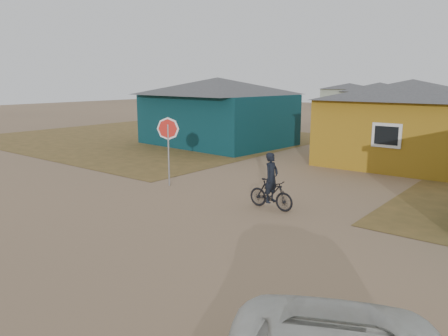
{
  "coord_description": "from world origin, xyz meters",
  "views": [
    {
      "loc": [
        8.36,
        -6.95,
        3.91
      ],
      "look_at": [
        0.4,
        3.0,
        1.3
      ],
      "focal_mm": 35.0,
      "sensor_mm": 36.0,
      "label": 1
    }
  ],
  "objects": [
    {
      "name": "ground",
      "position": [
        0.0,
        0.0,
        0.0
      ],
      "size": [
        120.0,
        120.0,
        0.0
      ],
      "primitive_type": "plane",
      "color": "#917254"
    },
    {
      "name": "grass_nw",
      "position": [
        -14.0,
        13.0,
        0.01
      ],
      "size": [
        20.0,
        18.0,
        0.0
      ],
      "primitive_type": "cube",
      "color": "brown",
      "rests_on": "ground"
    },
    {
      "name": "cyclist",
      "position": [
        1.45,
        3.98,
        0.64
      ],
      "size": [
        1.55,
        0.56,
        1.74
      ],
      "color": "black",
      "rests_on": "ground"
    },
    {
      "name": "house_teal",
      "position": [
        -8.5,
        13.5,
        2.05
      ],
      "size": [
        8.93,
        7.08,
        4.0
      ],
      "color": "#082A30",
      "rests_on": "ground"
    },
    {
      "name": "house_pale_west",
      "position": [
        -6.0,
        34.0,
        1.86
      ],
      "size": [
        7.04,
        6.15,
        3.6
      ],
      "color": "gray",
      "rests_on": "ground"
    },
    {
      "name": "stop_sign",
      "position": [
        -3.13,
        4.14,
        1.87
      ],
      "size": [
        0.83,
        0.15,
        2.55
      ],
      "color": "gray",
      "rests_on": "ground"
    },
    {
      "name": "house_pale_north",
      "position": [
        -14.0,
        46.0,
        1.75
      ],
      "size": [
        6.28,
        5.81,
        3.4
      ],
      "color": "gray",
      "rests_on": "ground"
    },
    {
      "name": "house_yellow",
      "position": [
        2.5,
        14.0,
        2.0
      ],
      "size": [
        7.72,
        6.76,
        3.9
      ],
      "color": "#9B7017",
      "rests_on": "ground"
    }
  ]
}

